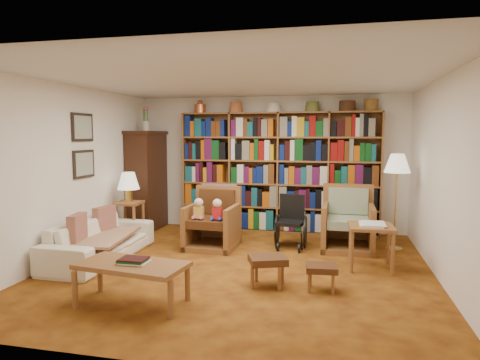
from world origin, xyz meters
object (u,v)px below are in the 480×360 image
(armchair_sage, at_px, (348,224))
(armchair_leather, at_px, (214,222))
(wheelchair, at_px, (291,223))
(footstool_a, at_px, (268,262))
(sofa, at_px, (100,240))
(side_table_lamp, at_px, (129,212))
(side_table_papers, at_px, (371,232))
(coffee_table, at_px, (132,268))
(floor_lamp, at_px, (397,167))
(footstool_b, at_px, (322,270))

(armchair_sage, bearing_deg, armchair_leather, -170.29)
(wheelchair, xyz_separation_m, footstool_a, (-0.08, -1.86, -0.08))
(sofa, height_order, side_table_lamp, side_table_lamp)
(side_table_papers, distance_m, coffee_table, 3.13)
(armchair_leather, bearing_deg, footstool_a, -55.06)
(armchair_leather, height_order, side_table_papers, armchair_leather)
(armchair_leather, height_order, floor_lamp, floor_lamp)
(wheelchair, bearing_deg, footstool_b, -73.62)
(side_table_lamp, distance_m, armchair_sage, 3.60)
(footstool_a, xyz_separation_m, footstool_b, (0.63, -0.00, -0.05))
(sofa, distance_m, side_table_papers, 3.79)
(sofa, bearing_deg, wheelchair, -63.40)
(side_table_lamp, bearing_deg, footstool_b, -26.90)
(footstool_b, distance_m, coffee_table, 2.12)
(armchair_leather, distance_m, wheelchair, 1.24)
(sofa, distance_m, armchair_sage, 3.76)
(side_table_lamp, xyz_separation_m, floor_lamp, (4.30, 0.39, 0.81))
(armchair_sage, bearing_deg, side_table_lamp, -174.64)
(floor_lamp, bearing_deg, coffee_table, -135.75)
(sofa, bearing_deg, footstool_a, -102.41)
(armchair_leather, distance_m, footstool_a, 1.98)
(floor_lamp, height_order, coffee_table, floor_lamp)
(floor_lamp, xyz_separation_m, side_table_papers, (-0.44, -1.07, -0.79))
(armchair_sage, height_order, footstool_a, armchair_sage)
(armchair_sage, height_order, side_table_papers, armchair_sage)
(footstool_b, xyz_separation_m, coffee_table, (-1.93, -0.86, 0.15))
(footstool_a, distance_m, footstool_b, 0.63)
(sofa, distance_m, floor_lamp, 4.57)
(armchair_sage, height_order, coffee_table, armchair_sage)
(side_table_lamp, relative_size, coffee_table, 0.55)
(footstool_b, bearing_deg, floor_lamp, 62.86)
(side_table_lamp, distance_m, coffee_table, 2.84)
(sofa, relative_size, coffee_table, 1.63)
(footstool_b, bearing_deg, footstool_a, 179.61)
(sofa, distance_m, footstool_a, 2.59)
(armchair_sage, distance_m, coffee_table, 3.63)
(side_table_lamp, xyz_separation_m, coffee_table, (1.32, -2.51, -0.09))
(side_table_lamp, xyz_separation_m, side_table_papers, (3.86, -0.68, 0.01))
(armchair_leather, xyz_separation_m, armchair_sage, (2.09, 0.36, -0.02))
(armchair_leather, xyz_separation_m, floor_lamp, (2.81, 0.42, 0.90))
(floor_lamp, distance_m, footstool_b, 2.53)
(armchair_leather, bearing_deg, armchair_sage, 9.71)
(side_table_lamp, distance_m, wheelchair, 2.71)
(sofa, distance_m, coffee_table, 1.88)
(armchair_sage, distance_m, floor_lamp, 1.16)
(armchair_leather, xyz_separation_m, wheelchair, (1.21, 0.24, -0.02))
(coffee_table, bearing_deg, side_table_lamp, 117.82)
(armchair_leather, height_order, footstool_b, armchair_leather)
(armchair_sage, height_order, footstool_b, armchair_sage)
(armchair_leather, relative_size, footstool_b, 2.57)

